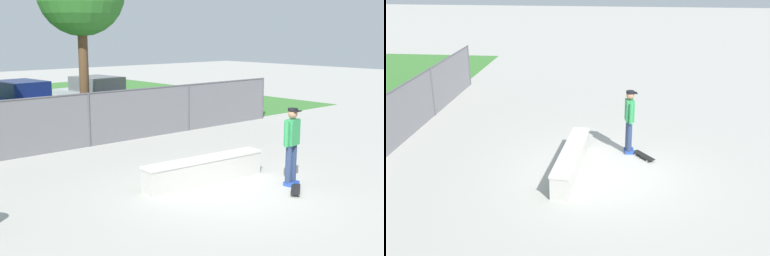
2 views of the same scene
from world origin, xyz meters
TOP-DOWN VIEW (x-y plane):
  - ground_plane at (0.00, 0.00)m, footprint 80.00×80.00m
  - concrete_ledge at (0.06, 0.89)m, footprint 3.37×0.72m
  - skateboarder at (1.44, -0.60)m, footprint 0.59×0.34m
  - skateboard at (1.09, -1.03)m, footprint 0.77×0.63m

SIDE VIEW (x-z plane):
  - ground_plane at x=0.00m, z-range 0.00..0.00m
  - skateboard at x=1.09m, z-range 0.03..0.12m
  - concrete_ledge at x=0.06m, z-range 0.00..0.62m
  - skateboarder at x=1.44m, z-range 0.11..1.95m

